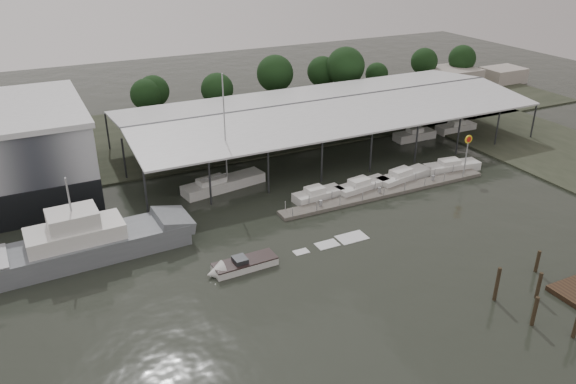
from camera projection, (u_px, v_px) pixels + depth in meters
name	position (u px, v px, depth m)	size (l,w,h in m)	color
ground	(317.00, 264.00, 53.05)	(200.00, 200.00, 0.00)	black
land_strip_far	(186.00, 132.00, 87.10)	(140.00, 30.00, 0.30)	#373B2C
land_strip_east	(562.00, 153.00, 79.14)	(20.00, 60.00, 0.30)	#373B2C
covered_boat_shed	(327.00, 104.00, 79.98)	(58.24, 24.00, 6.96)	silver
floating_dock	(386.00, 192.00, 67.08)	(28.00, 2.00, 1.40)	#66625A
shell_fuel_sign	(467.00, 147.00, 70.30)	(1.10, 0.18, 5.55)	#96989B
distant_commercial_buildings	(467.00, 77.00, 112.17)	(22.00, 8.00, 4.00)	#9E958B
grey_trawler	(91.00, 242.00, 53.72)	(19.48, 5.65, 8.84)	slate
white_sailboat	(222.00, 184.00, 68.22)	(10.76, 4.27, 14.25)	silver
speedboat_underway	(239.00, 266.00, 52.08)	(17.77, 2.79, 2.00)	silver
moored_cruiser_0	(318.00, 195.00, 65.52)	(6.24, 2.66, 1.70)	silver
moored_cruiser_1	(362.00, 186.00, 67.71)	(7.37, 3.23, 1.70)	silver
moored_cruiser_2	(403.00, 176.00, 70.39)	(8.23, 3.67, 1.70)	silver
moored_cruiser_3	(451.00, 166.00, 73.34)	(7.70, 3.16, 1.70)	silver
mooring_pilings	(543.00, 300.00, 46.11)	(7.00, 8.33, 3.82)	#382D1C
horizon_tree_line	(313.00, 73.00, 98.94)	(67.68, 10.64, 10.17)	black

